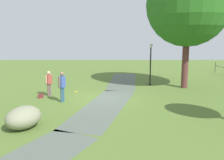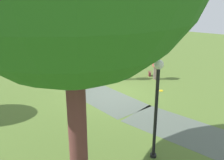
# 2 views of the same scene
# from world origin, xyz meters

# --- Properties ---
(ground_plane) EXTENTS (48.00, 48.00, 0.00)m
(ground_plane) POSITION_xyz_m (0.00, 0.00, 0.00)
(ground_plane) COLOR #536D2D
(footpath_segment_near) EXTENTS (8.18, 2.97, 0.01)m
(footpath_segment_near) POSITION_xyz_m (-6.02, 1.54, 0.00)
(footpath_segment_near) COLOR #545E53
(footpath_segment_near) RESTS_ON ground
(footpath_segment_mid) EXTENTS (8.27, 4.12, 0.01)m
(footpath_segment_mid) POSITION_xyz_m (1.81, 0.05, 0.00)
(footpath_segment_mid) COLOR #545E53
(footpath_segment_mid) RESTS_ON ground
(large_shade_tree) EXTENTS (5.91, 5.91, 8.92)m
(large_shade_tree) POSITION_xyz_m (-3.11, 5.90, 5.95)
(large_shade_tree) COLOR brown
(large_shade_tree) RESTS_ON ground
(lamp_post) EXTENTS (0.28, 0.28, 3.20)m
(lamp_post) POSITION_xyz_m (-4.10, 3.53, 2.00)
(lamp_post) COLOR black
(lamp_post) RESTS_ON ground
(lawn_boulder) EXTENTS (2.06, 1.83, 0.93)m
(lawn_boulder) POSITION_xyz_m (5.02, -3.27, 0.47)
(lawn_boulder) COLOR gray
(lawn_boulder) RESTS_ON ground
(woman_with_handbag) EXTENTS (0.44, 0.40, 1.61)m
(woman_with_handbag) POSITION_xyz_m (-0.71, -3.50, 0.92)
(woman_with_handbag) COLOR #705C56
(woman_with_handbag) RESTS_ON ground
(man_near_boulder) EXTENTS (0.46, 0.39, 1.78)m
(man_near_boulder) POSITION_xyz_m (0.79, -2.39, 1.04)
(man_near_boulder) COLOR #335873
(man_near_boulder) RESTS_ON ground
(handbag_on_grass) EXTENTS (0.38, 0.38, 0.31)m
(handbag_on_grass) POSITION_xyz_m (-0.15, -3.91, 0.14)
(handbag_on_grass) COLOR maroon
(handbag_on_grass) RESTS_ON ground
(backpack_by_boulder) EXTENTS (0.31, 0.30, 0.40)m
(backpack_by_boulder) POSITION_xyz_m (4.60, -3.61, 0.19)
(backpack_by_boulder) COLOR maroon
(backpack_by_boulder) RESTS_ON ground
(frisbee_on_grass) EXTENTS (0.23, 0.23, 0.02)m
(frisbee_on_grass) POSITION_xyz_m (-1.84, -1.94, 0.01)
(frisbee_on_grass) COLOR gold
(frisbee_on_grass) RESTS_ON ground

